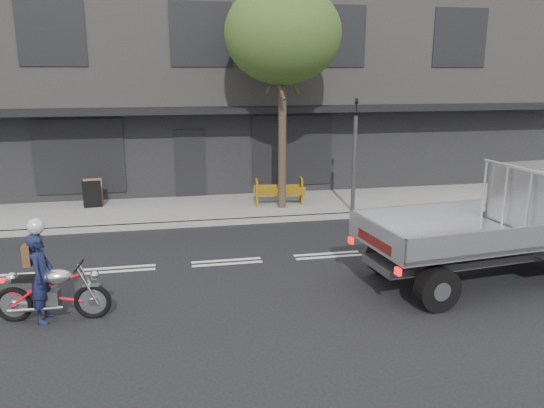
{
  "coord_description": "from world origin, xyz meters",
  "views": [
    {
      "loc": [
        -1.21,
        -11.42,
        4.21
      ],
      "look_at": [
        1.15,
        0.5,
        1.2
      ],
      "focal_mm": 35.0,
      "sensor_mm": 36.0,
      "label": 1
    }
  ],
  "objects_px": {
    "street_tree": "(283,35)",
    "traffic_light_pole": "(354,162)",
    "sandwich_board": "(92,194)",
    "construction_barrier": "(281,193)",
    "rider": "(41,278)",
    "flatbed_ute": "(535,213)",
    "motorcycle": "(52,291)"
  },
  "relations": [
    {
      "from": "sandwich_board",
      "to": "traffic_light_pole",
      "type": "bearing_deg",
      "value": -20.32
    },
    {
      "from": "street_tree",
      "to": "construction_barrier",
      "type": "xyz_separation_m",
      "value": [
        -0.01,
        0.15,
        -4.7
      ]
    },
    {
      "from": "construction_barrier",
      "to": "traffic_light_pole",
      "type": "bearing_deg",
      "value": -26.35
    },
    {
      "from": "flatbed_ute",
      "to": "sandwich_board",
      "type": "distance_m",
      "value": 12.2
    },
    {
      "from": "flatbed_ute",
      "to": "motorcycle",
      "type": "bearing_deg",
      "value": 175.16
    },
    {
      "from": "motorcycle",
      "to": "construction_barrier",
      "type": "xyz_separation_m",
      "value": [
        5.48,
        6.63,
        0.06
      ]
    },
    {
      "from": "motorcycle",
      "to": "flatbed_ute",
      "type": "relative_size",
      "value": 0.37
    },
    {
      "from": "rider",
      "to": "flatbed_ute",
      "type": "distance_m",
      "value": 9.74
    },
    {
      "from": "traffic_light_pole",
      "to": "sandwich_board",
      "type": "bearing_deg",
      "value": 166.58
    },
    {
      "from": "rider",
      "to": "sandwich_board",
      "type": "bearing_deg",
      "value": 6.56
    },
    {
      "from": "traffic_light_pole",
      "to": "construction_barrier",
      "type": "bearing_deg",
      "value": 153.65
    },
    {
      "from": "sandwich_board",
      "to": "street_tree",
      "type": "bearing_deg",
      "value": -16.75
    },
    {
      "from": "flatbed_ute",
      "to": "sandwich_board",
      "type": "height_order",
      "value": "flatbed_ute"
    },
    {
      "from": "rider",
      "to": "sandwich_board",
      "type": "distance_m",
      "value": 7.49
    },
    {
      "from": "motorcycle",
      "to": "flatbed_ute",
      "type": "xyz_separation_m",
      "value": [
        9.57,
        0.31,
        0.84
      ]
    },
    {
      "from": "street_tree",
      "to": "traffic_light_pole",
      "type": "relative_size",
      "value": 1.93
    },
    {
      "from": "traffic_light_pole",
      "to": "construction_barrier",
      "type": "distance_m",
      "value": 2.48
    },
    {
      "from": "construction_barrier",
      "to": "motorcycle",
      "type": "bearing_deg",
      "value": -129.57
    },
    {
      "from": "rider",
      "to": "sandwich_board",
      "type": "relative_size",
      "value": 1.82
    },
    {
      "from": "traffic_light_pole",
      "to": "motorcycle",
      "type": "distance_m",
      "value": 9.44
    },
    {
      "from": "motorcycle",
      "to": "rider",
      "type": "distance_m",
      "value": 0.31
    },
    {
      "from": "street_tree",
      "to": "traffic_light_pole",
      "type": "xyz_separation_m",
      "value": [
        2.0,
        -0.85,
        -3.63
      ]
    },
    {
      "from": "street_tree",
      "to": "motorcycle",
      "type": "distance_m",
      "value": 9.74
    },
    {
      "from": "rider",
      "to": "traffic_light_pole",
      "type": "bearing_deg",
      "value": -47.86
    },
    {
      "from": "rider",
      "to": "construction_barrier",
      "type": "distance_m",
      "value": 8.7
    },
    {
      "from": "motorcycle",
      "to": "sandwich_board",
      "type": "distance_m",
      "value": 7.49
    },
    {
      "from": "street_tree",
      "to": "flatbed_ute",
      "type": "distance_m",
      "value": 8.38
    },
    {
      "from": "street_tree",
      "to": "rider",
      "type": "xyz_separation_m",
      "value": [
        -5.64,
        -6.49,
        -4.48
      ]
    },
    {
      "from": "motorcycle",
      "to": "sandwich_board",
      "type": "relative_size",
      "value": 2.27
    },
    {
      "from": "construction_barrier",
      "to": "sandwich_board",
      "type": "height_order",
      "value": "sandwich_board"
    },
    {
      "from": "motorcycle",
      "to": "construction_barrier",
      "type": "height_order",
      "value": "construction_barrier"
    },
    {
      "from": "street_tree",
      "to": "flatbed_ute",
      "type": "bearing_deg",
      "value": -56.58
    }
  ]
}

